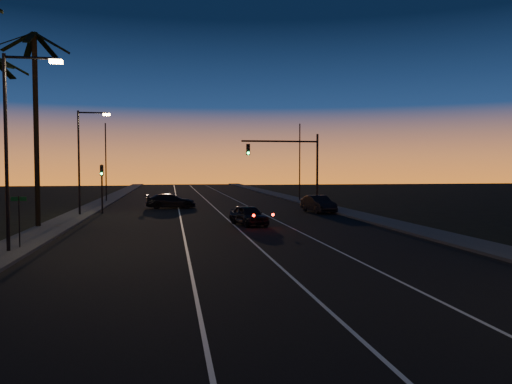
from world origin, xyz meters
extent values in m
cube|color=black|center=(0.00, 30.00, 0.01)|extent=(20.00, 170.00, 0.01)
cube|color=#343331|center=(-11.20, 30.00, 0.08)|extent=(2.40, 170.00, 0.16)
cube|color=#343331|center=(11.20, 30.00, 0.08)|extent=(2.40, 170.00, 0.16)
cube|color=silver|center=(-3.00, 30.00, 0.02)|extent=(0.12, 160.00, 0.01)
cube|color=silver|center=(0.50, 30.00, 0.02)|extent=(0.12, 160.00, 0.01)
cube|color=silver|center=(4.00, 30.00, 0.02)|extent=(0.12, 160.00, 0.01)
cube|color=black|center=(-12.17, 24.26, 9.44)|extent=(2.18, 0.92, 1.18)
cylinder|color=black|center=(-12.20, 30.00, 6.25)|extent=(0.32, 0.32, 12.50)
cube|color=black|center=(-11.17, 30.26, 11.94)|extent=(2.18, 0.92, 1.18)
cube|color=black|center=(-11.76, 30.97, 11.94)|extent=(1.25, 2.12, 1.18)
cube|color=black|center=(-12.68, 30.94, 11.94)|extent=(1.34, 2.09, 1.18)
cube|color=black|center=(-13.24, 30.21, 11.94)|extent=(2.18, 0.82, 1.18)
cube|color=black|center=(-13.01, 29.32, 11.94)|extent=(1.90, 1.69, 1.18)
cube|color=black|center=(-12.17, 28.94, 11.94)|extent=(0.45, 2.16, 1.18)
cube|color=black|center=(-11.35, 29.36, 11.94)|extent=(1.95, 1.61, 1.18)
cylinder|color=black|center=(-11.00, 20.00, 4.50)|extent=(0.16, 0.16, 9.00)
cylinder|color=black|center=(-9.90, 20.00, 8.85)|extent=(2.20, 0.12, 0.12)
cube|color=#FFB866|center=(-8.80, 20.00, 8.72)|extent=(0.55, 0.26, 0.16)
cylinder|color=black|center=(-11.00, 38.00, 4.25)|extent=(0.16, 0.16, 8.50)
cylinder|color=black|center=(-9.90, 38.00, 8.35)|extent=(2.20, 0.12, 0.12)
cube|color=#FFB866|center=(-8.80, 38.00, 8.22)|extent=(0.55, 0.26, 0.16)
cylinder|color=black|center=(-10.80, 21.00, 1.30)|extent=(0.06, 0.06, 2.60)
cube|color=#0B4319|center=(-10.80, 21.00, 2.45)|extent=(0.70, 0.03, 0.20)
cylinder|color=black|center=(9.50, 40.00, 3.50)|extent=(0.20, 0.20, 7.00)
cylinder|color=black|center=(6.00, 40.00, 6.30)|extent=(7.00, 0.16, 0.16)
cube|color=black|center=(3.10, 40.00, 5.55)|extent=(0.32, 0.28, 1.00)
sphere|color=black|center=(3.10, 39.83, 5.87)|extent=(0.20, 0.20, 0.20)
sphere|color=black|center=(3.10, 39.83, 5.55)|extent=(0.20, 0.20, 0.20)
sphere|color=#14FF59|center=(3.10, 39.83, 5.23)|extent=(0.20, 0.20, 0.20)
cylinder|color=black|center=(-9.50, 40.00, 2.10)|extent=(0.14, 0.14, 4.20)
cube|color=black|center=(-9.50, 40.00, 3.70)|extent=(0.28, 0.25, 0.90)
sphere|color=black|center=(-9.50, 39.85, 3.98)|extent=(0.18, 0.18, 0.18)
sphere|color=black|center=(-9.50, 39.85, 3.70)|extent=(0.18, 0.18, 0.18)
sphere|color=#14FF59|center=(-9.50, 39.85, 3.42)|extent=(0.18, 0.18, 0.18)
cylinder|color=black|center=(-11.00, 55.00, 4.50)|extent=(0.14, 0.14, 9.00)
cylinder|color=black|center=(11.00, 52.00, 4.50)|extent=(0.14, 0.14, 9.00)
imported|color=black|center=(1.49, 29.40, 0.69)|extent=(2.55, 4.25, 1.36)
sphere|color=#FF0F05|center=(1.43, 26.94, 0.90)|extent=(0.18, 0.18, 0.18)
sphere|color=#FF0F05|center=(2.74, 27.28, 0.90)|extent=(0.18, 0.18, 0.18)
imported|color=black|center=(9.00, 37.94, 0.75)|extent=(2.18, 4.67, 1.48)
imported|color=black|center=(-3.75, 44.72, 0.71)|extent=(4.98, 2.40, 1.40)
camera|label=1|loc=(-3.73, -3.99, 3.91)|focal=35.00mm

